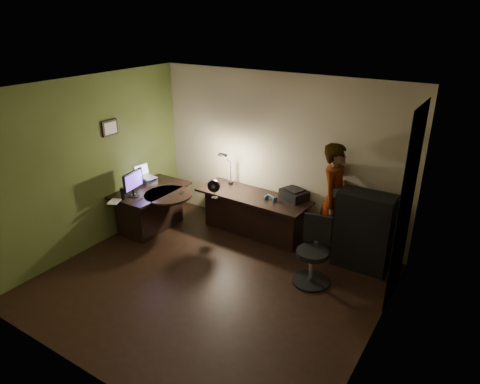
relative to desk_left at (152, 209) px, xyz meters
The scene contains 27 objects.
floor 2.04m from the desk_left, 24.36° to the right, with size 4.50×4.00×0.01m, color black.
ceiling 3.08m from the desk_left, 24.36° to the right, with size 4.50×4.00×0.01m, color silver.
wall_back 2.38m from the desk_left, 32.73° to the left, with size 4.50×0.01×2.70m, color tan.
wall_front 3.51m from the desk_left, 57.15° to the right, with size 4.50×0.01×2.70m, color tan.
wall_left 1.35m from the desk_left, 117.15° to the right, with size 0.01×4.00×2.70m, color tan.
wall_right 4.28m from the desk_left, 11.47° to the right, with size 0.01×4.00×2.70m, color tan.
green_wall_overlay 1.34m from the desk_left, 116.32° to the right, with size 0.00×4.00×2.70m, color #4F6029.
arched_doorway 4.19m from the desk_left, ahead, with size 0.01×0.90×2.60m, color black.
french_door 4.35m from the desk_left, 18.73° to the right, with size 0.02×0.92×2.10m, color white.
framed_picture 1.57m from the desk_left, 135.84° to the right, with size 0.04×0.30×0.25m, color black.
desk_left is the anchor object (origin of this frame).
desk_right 1.76m from the desk_left, 25.33° to the left, with size 1.95×0.68×0.73m, color black.
cabinet 3.57m from the desk_left, 12.39° to the left, with size 0.79×0.40×1.19m, color black.
laptop_stand 0.51m from the desk_left, 140.05° to the left, with size 0.26×0.22×0.11m, color silver.
laptop 0.65m from the desk_left, 140.05° to the left, with size 0.30×0.28×0.20m, color silver.
monitor 0.64m from the desk_left, 93.83° to the right, with size 0.10×0.48×0.31m, color black.
mouse 0.52m from the desk_left, 99.14° to the right, with size 0.06×0.09×0.03m, color silver.
phone 0.69m from the desk_left, 16.10° to the left, with size 0.06×0.12×0.01m, color black.
pen 0.58m from the desk_left, 67.32° to the right, with size 0.01×0.14×0.01m, color black.
speaker 0.71m from the desk_left, 99.44° to the right, with size 0.07×0.07×0.19m, color black.
notepad 0.80m from the desk_left, 99.60° to the right, with size 0.16×0.23×0.01m, color silver.
desk_fan 1.27m from the desk_left, 16.73° to the left, with size 0.21×0.11×0.32m, color black.
headphones 2.11m from the desk_left, 20.65° to the left, with size 0.20×0.08×0.09m, color #184C9C.
printer 2.49m from the desk_left, 23.52° to the left, with size 0.41×0.32×0.18m, color black.
desk_lamp 1.56m from the desk_left, 42.62° to the left, with size 0.17×0.31×0.68m, color black.
office_chair 3.03m from the desk_left, ahead, with size 0.54×0.54×0.96m, color black.
person 3.12m from the desk_left, 17.99° to the left, with size 0.64×0.43×1.79m, color #D8A88C.
Camera 1 is at (3.08, -4.03, 3.57)m, focal length 32.00 mm.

